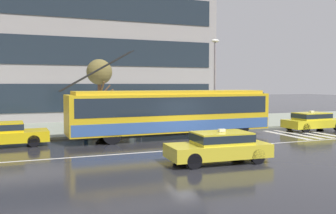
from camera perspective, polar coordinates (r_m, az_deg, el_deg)
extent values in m
plane|color=#26272C|center=(19.56, 3.95, -5.95)|extent=(160.00, 160.00, 0.00)
cube|color=gray|center=(28.36, -4.16, -2.84)|extent=(80.00, 10.00, 0.14)
cube|color=beige|center=(24.38, 18.07, -4.21)|extent=(0.44, 4.40, 0.01)
cube|color=beige|center=(24.96, 19.68, -4.07)|extent=(0.44, 4.40, 0.01)
cube|color=beige|center=(25.55, 21.22, -3.93)|extent=(0.44, 4.40, 0.01)
cube|color=beige|center=(26.16, 22.68, -3.79)|extent=(0.44, 4.40, 0.01)
cube|color=silver|center=(18.50, 5.53, -6.50)|extent=(72.00, 0.14, 0.01)
cube|color=gold|center=(21.99, 0.60, -0.85)|extent=(12.54, 2.83, 2.24)
cube|color=gold|center=(21.93, 0.61, 2.33)|extent=(11.79, 2.56, 0.20)
cube|color=#1E2833|center=(21.96, 0.61, 0.31)|extent=(12.04, 2.84, 1.03)
cube|color=#385C9F|center=(22.05, 0.60, -2.71)|extent=(12.42, 2.85, 0.63)
cube|color=#1E2833|center=(25.04, 13.74, 0.61)|extent=(0.18, 2.18, 1.12)
cube|color=black|center=(24.93, 13.48, 1.92)|extent=(0.21, 1.89, 0.28)
cylinder|color=black|center=(20.92, -11.34, 5.63)|extent=(4.11, 0.17, 2.36)
cylinder|color=black|center=(20.23, -10.95, 5.71)|extent=(4.11, 0.17, 2.36)
cylinder|color=black|center=(24.98, 8.60, -2.70)|extent=(1.05, 0.33, 1.04)
cylinder|color=black|center=(23.16, 11.39, -3.22)|extent=(1.05, 0.33, 1.04)
cylinder|color=black|center=(21.91, -10.20, -3.59)|extent=(1.05, 0.33, 1.04)
cylinder|color=black|center=(19.80, -8.85, -4.34)|extent=(1.05, 0.33, 1.04)
cube|color=yellow|center=(15.23, 7.87, -6.77)|extent=(4.32, 1.95, 0.55)
cube|color=yellow|center=(15.22, 8.46, -4.82)|extent=(2.36, 1.62, 0.48)
cube|color=#1E2833|center=(15.22, 8.46, -4.73)|extent=(2.40, 1.64, 0.31)
cube|color=silver|center=(15.18, 8.47, -3.66)|extent=(0.29, 0.17, 0.12)
cylinder|color=black|center=(14.00, 4.10, -8.49)|extent=(0.63, 0.23, 0.62)
cylinder|color=black|center=(15.43, 1.85, -7.35)|extent=(0.63, 0.23, 0.62)
cylinder|color=black|center=(15.28, 13.94, -7.56)|extent=(0.63, 0.23, 0.62)
cylinder|color=black|center=(16.60, 11.02, -6.64)|extent=(0.63, 0.23, 0.62)
cube|color=yellow|center=(27.46, 21.95, -2.38)|extent=(4.37, 1.87, 0.55)
cube|color=yellow|center=(27.29, 21.72, -1.32)|extent=(2.38, 1.57, 0.48)
cube|color=#1E2833|center=(27.29, 21.72, -1.27)|extent=(2.42, 1.59, 0.31)
cube|color=silver|center=(27.26, 21.73, -0.68)|extent=(0.28, 0.17, 0.12)
cylinder|color=black|center=(29.03, 22.88, -2.48)|extent=(0.63, 0.22, 0.62)
cylinder|color=black|center=(27.07, 18.63, -2.81)|extent=(0.63, 0.22, 0.62)
cylinder|color=black|center=(25.93, 20.89, -3.13)|extent=(0.63, 0.22, 0.62)
cube|color=yellow|center=(20.77, -24.83, -4.30)|extent=(4.75, 2.05, 0.55)
cylinder|color=black|center=(21.63, -20.67, -4.42)|extent=(0.63, 0.23, 0.62)
cylinder|color=black|center=(20.01, -20.43, -5.05)|extent=(0.63, 0.23, 0.62)
cylinder|color=gray|center=(24.35, -4.27, -0.95)|extent=(0.08, 0.08, 2.35)
cylinder|color=gray|center=(23.57, -12.82, -1.19)|extent=(0.08, 0.08, 2.35)
cylinder|color=gray|center=(25.72, -5.19, -0.72)|extent=(0.08, 0.08, 2.35)
cylinder|color=gray|center=(24.98, -13.29, -0.93)|extent=(0.08, 0.08, 2.35)
cube|color=#99ADB2|center=(25.28, -9.18, -0.72)|extent=(3.47, 0.04, 1.88)
cube|color=#B2B2B7|center=(24.53, -8.86, 1.88)|extent=(3.96, 1.73, 0.08)
cube|color=brown|center=(25.00, -8.99, -2.54)|extent=(2.56, 0.36, 0.08)
cylinder|color=navy|center=(23.36, -12.71, -3.07)|extent=(0.14, 0.14, 0.85)
cylinder|color=navy|center=(23.49, -12.94, -3.04)|extent=(0.14, 0.14, 0.85)
cylinder|color=#3C2F3A|center=(23.36, -12.85, -1.35)|extent=(0.48, 0.48, 0.55)
sphere|color=tan|center=(23.33, -12.86, -0.43)|extent=(0.20, 0.20, 0.20)
cone|color=black|center=(23.21, -12.70, 0.25)|extent=(1.50, 1.50, 0.29)
cylinder|color=#333333|center=(23.25, -12.69, -0.99)|extent=(0.02, 0.02, 0.71)
cylinder|color=#4C5549|center=(26.89, 6.71, -2.14)|extent=(0.14, 0.14, 0.85)
cylinder|color=#4C5549|center=(26.86, 7.04, -2.15)|extent=(0.14, 0.14, 0.85)
cylinder|color=#405545|center=(26.81, 6.89, -0.61)|extent=(0.50, 0.50, 0.59)
sphere|color=#D3AC84|center=(26.79, 6.89, 0.25)|extent=(0.22, 0.22, 0.22)
cone|color=gold|center=(26.79, 6.64, 0.88)|extent=(1.56, 1.56, 0.31)
cylinder|color=#333333|center=(26.82, 6.64, -0.26)|extent=(0.02, 0.02, 0.75)
cylinder|color=gray|center=(25.86, 7.41, 3.39)|extent=(0.16, 0.16, 6.04)
ellipsoid|color=silver|center=(26.04, 7.46, 10.32)|extent=(0.60, 0.32, 0.24)
cylinder|color=brown|center=(25.54, -10.73, 0.34)|extent=(0.25, 0.25, 3.36)
cylinder|color=brown|center=(25.56, -9.93, 2.49)|extent=(0.83, 0.14, 0.92)
cylinder|color=brown|center=(25.15, -10.40, 2.75)|extent=(0.32, 0.87, 1.12)
cylinder|color=brown|center=(25.09, -9.73, 1.97)|extent=(0.85, 1.10, 0.77)
sphere|color=brown|center=(25.52, -10.79, 5.45)|extent=(1.77, 1.77, 1.77)
cube|color=#9A9493|center=(39.58, -16.03, 15.65)|extent=(26.51, 15.44, 23.21)
cube|color=#1E2833|center=(31.00, -14.49, 1.42)|extent=(24.92, 0.06, 2.32)
cube|color=#1E2833|center=(31.10, -14.60, 8.56)|extent=(24.92, 0.06, 2.32)
cube|color=#1E2833|center=(31.68, -14.71, 15.55)|extent=(24.92, 0.06, 2.32)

